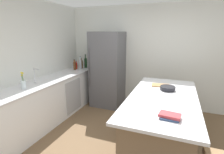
{
  "coord_description": "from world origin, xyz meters",
  "views": [
    {
      "loc": [
        0.49,
        -2.25,
        1.9
      ],
      "look_at": [
        -0.78,
        1.01,
        1.0
      ],
      "focal_mm": 27.51,
      "sensor_mm": 36.0,
      "label": 1
    }
  ],
  "objects_px": {
    "mixing_bowl": "(168,88)",
    "wine_bottle": "(86,63)",
    "sink_faucet": "(35,75)",
    "hot_sauce_bottle": "(76,66)",
    "whiskey_bottle": "(81,64)",
    "syrup_bottle": "(75,65)",
    "cutting_board": "(161,85)",
    "kitchen_island": "(161,122)",
    "refrigerator": "(108,69)",
    "cookbook_stack": "(170,116)",
    "soda_bottle": "(80,64)",
    "flower_vase": "(23,83)"
  },
  "relations": [
    {
      "from": "mixing_bowl",
      "to": "wine_bottle",
      "type": "bearing_deg",
      "value": 151.86
    },
    {
      "from": "sink_faucet",
      "to": "hot_sauce_bottle",
      "type": "bearing_deg",
      "value": 89.45
    },
    {
      "from": "wine_bottle",
      "to": "whiskey_bottle",
      "type": "xyz_separation_m",
      "value": [
        -0.09,
        -0.1,
        -0.02
      ]
    },
    {
      "from": "syrup_bottle",
      "to": "cutting_board",
      "type": "bearing_deg",
      "value": -15.61
    },
    {
      "from": "wine_bottle",
      "to": "cutting_board",
      "type": "relative_size",
      "value": 1.1
    },
    {
      "from": "wine_bottle",
      "to": "hot_sauce_bottle",
      "type": "distance_m",
      "value": 0.32
    },
    {
      "from": "kitchen_island",
      "to": "refrigerator",
      "type": "distance_m",
      "value": 2.15
    },
    {
      "from": "sink_faucet",
      "to": "hot_sauce_bottle",
      "type": "distance_m",
      "value": 1.46
    },
    {
      "from": "cookbook_stack",
      "to": "wine_bottle",
      "type": "bearing_deg",
      "value": 136.57
    },
    {
      "from": "soda_bottle",
      "to": "mixing_bowl",
      "type": "bearing_deg",
      "value": -23.69
    },
    {
      "from": "sink_faucet",
      "to": "mixing_bowl",
      "type": "xyz_separation_m",
      "value": [
        2.49,
        0.49,
        -0.12
      ]
    },
    {
      "from": "wine_bottle",
      "to": "soda_bottle",
      "type": "bearing_deg",
      "value": -102.18
    },
    {
      "from": "flower_vase",
      "to": "mixing_bowl",
      "type": "relative_size",
      "value": 1.21
    },
    {
      "from": "hot_sauce_bottle",
      "to": "cookbook_stack",
      "type": "xyz_separation_m",
      "value": [
        2.57,
        -2.02,
        -0.06
      ]
    },
    {
      "from": "sink_faucet",
      "to": "syrup_bottle",
      "type": "height_order",
      "value": "sink_faucet"
    },
    {
      "from": "sink_faucet",
      "to": "mixing_bowl",
      "type": "relative_size",
      "value": 1.16
    },
    {
      "from": "whiskey_bottle",
      "to": "soda_bottle",
      "type": "distance_m",
      "value": 0.12
    },
    {
      "from": "whiskey_bottle",
      "to": "soda_bottle",
      "type": "bearing_deg",
      "value": -69.4
    },
    {
      "from": "soda_bottle",
      "to": "sink_faucet",
      "type": "bearing_deg",
      "value": -93.52
    },
    {
      "from": "wine_bottle",
      "to": "whiskey_bottle",
      "type": "height_order",
      "value": "wine_bottle"
    },
    {
      "from": "kitchen_island",
      "to": "whiskey_bottle",
      "type": "distance_m",
      "value": 2.87
    },
    {
      "from": "flower_vase",
      "to": "sink_faucet",
      "type": "bearing_deg",
      "value": 102.39
    },
    {
      "from": "kitchen_island",
      "to": "cookbook_stack",
      "type": "xyz_separation_m",
      "value": [
        0.14,
        -0.72,
        0.49
      ]
    },
    {
      "from": "syrup_bottle",
      "to": "cutting_board",
      "type": "distance_m",
      "value": 2.42
    },
    {
      "from": "sink_faucet",
      "to": "cutting_board",
      "type": "relative_size",
      "value": 0.86
    },
    {
      "from": "syrup_bottle",
      "to": "cutting_board",
      "type": "relative_size",
      "value": 0.82
    },
    {
      "from": "kitchen_island",
      "to": "mixing_bowl",
      "type": "bearing_deg",
      "value": 82.1
    },
    {
      "from": "flower_vase",
      "to": "soda_bottle",
      "type": "relative_size",
      "value": 0.9
    },
    {
      "from": "refrigerator",
      "to": "soda_bottle",
      "type": "xyz_separation_m",
      "value": [
        -0.81,
        -0.03,
        0.1
      ]
    },
    {
      "from": "refrigerator",
      "to": "cookbook_stack",
      "type": "xyz_separation_m",
      "value": [
        1.68,
        -2.13,
        -0.01
      ]
    },
    {
      "from": "flower_vase",
      "to": "mixing_bowl",
      "type": "bearing_deg",
      "value": 19.56
    },
    {
      "from": "sink_faucet",
      "to": "cutting_board",
      "type": "distance_m",
      "value": 2.46
    },
    {
      "from": "syrup_bottle",
      "to": "mixing_bowl",
      "type": "distance_m",
      "value": 2.62
    },
    {
      "from": "soda_bottle",
      "to": "cookbook_stack",
      "type": "xyz_separation_m",
      "value": [
        2.49,
        -2.1,
        -0.11
      ]
    },
    {
      "from": "hot_sauce_bottle",
      "to": "mixing_bowl",
      "type": "bearing_deg",
      "value": -21.39
    },
    {
      "from": "cookbook_stack",
      "to": "mixing_bowl",
      "type": "distance_m",
      "value": 1.06
    },
    {
      "from": "wine_bottle",
      "to": "cutting_board",
      "type": "height_order",
      "value": "wine_bottle"
    },
    {
      "from": "wine_bottle",
      "to": "mixing_bowl",
      "type": "height_order",
      "value": "wine_bottle"
    },
    {
      "from": "kitchen_island",
      "to": "cutting_board",
      "type": "height_order",
      "value": "cutting_board"
    },
    {
      "from": "soda_bottle",
      "to": "syrup_bottle",
      "type": "distance_m",
      "value": 0.19
    },
    {
      "from": "sink_faucet",
      "to": "syrup_bottle",
      "type": "bearing_deg",
      "value": 89.11
    },
    {
      "from": "cutting_board",
      "to": "kitchen_island",
      "type": "bearing_deg",
      "value": -80.25
    },
    {
      "from": "flower_vase",
      "to": "refrigerator",
      "type": "bearing_deg",
      "value": 66.91
    },
    {
      "from": "mixing_bowl",
      "to": "cookbook_stack",
      "type": "bearing_deg",
      "value": -84.93
    },
    {
      "from": "refrigerator",
      "to": "cookbook_stack",
      "type": "relative_size",
      "value": 7.48
    },
    {
      "from": "refrigerator",
      "to": "cookbook_stack",
      "type": "bearing_deg",
      "value": -51.84
    },
    {
      "from": "hot_sauce_bottle",
      "to": "cutting_board",
      "type": "distance_m",
      "value": 2.45
    },
    {
      "from": "sink_faucet",
      "to": "refrigerator",
      "type": "bearing_deg",
      "value": 60.1
    },
    {
      "from": "hot_sauce_bottle",
      "to": "sink_faucet",
      "type": "bearing_deg",
      "value": -90.55
    },
    {
      "from": "hot_sauce_bottle",
      "to": "mixing_bowl",
      "type": "relative_size",
      "value": 0.89
    }
  ]
}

